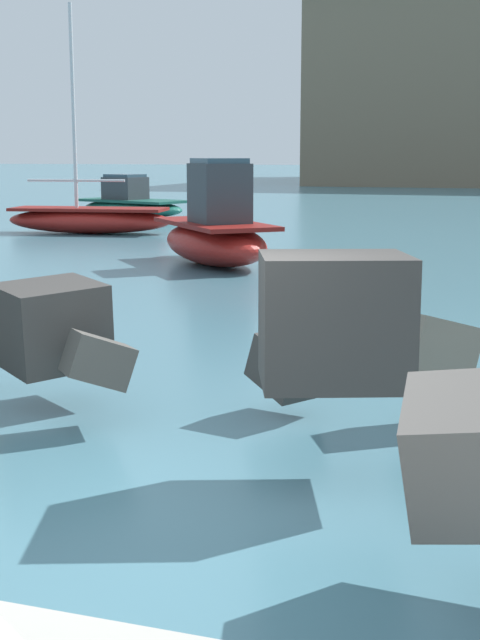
{
  "coord_description": "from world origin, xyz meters",
  "views": [
    {
      "loc": [
        2.53,
        -5.56,
        2.61
      ],
      "look_at": [
        0.57,
        0.5,
        1.4
      ],
      "focal_mm": 49.37,
      "sensor_mm": 36.0,
      "label": 1
    }
  ],
  "objects_px": {
    "boat_mid_left": "(131,204)",
    "mooring_buoy_inner": "(201,237)",
    "boat_near_centre": "(89,218)",
    "boat_mid_right": "(216,232)"
  },
  "relations": [
    {
      "from": "boat_near_centre",
      "to": "boat_mid_left",
      "type": "relative_size",
      "value": 1.31
    },
    {
      "from": "boat_near_centre",
      "to": "mooring_buoy_inner",
      "type": "height_order",
      "value": "boat_near_centre"
    },
    {
      "from": "boat_near_centre",
      "to": "mooring_buoy_inner",
      "type": "xyz_separation_m",
      "value": [
        4.79,
        -2.23,
        -0.28
      ]
    },
    {
      "from": "boat_mid_left",
      "to": "mooring_buoy_inner",
      "type": "xyz_separation_m",
      "value": [
        6.65,
        -9.54,
        -0.33
      ]
    },
    {
      "from": "boat_mid_left",
      "to": "mooring_buoy_inner",
      "type": "height_order",
      "value": "boat_mid_left"
    },
    {
      "from": "boat_mid_right",
      "to": "mooring_buoy_inner",
      "type": "distance_m",
      "value": 4.87
    },
    {
      "from": "boat_near_centre",
      "to": "boat_mid_right",
      "type": "xyz_separation_m",
      "value": [
        6.8,
        -6.63,
        0.28
      ]
    },
    {
      "from": "boat_near_centre",
      "to": "boat_mid_right",
      "type": "distance_m",
      "value": 9.5
    },
    {
      "from": "boat_near_centre",
      "to": "mooring_buoy_inner",
      "type": "distance_m",
      "value": 5.29
    },
    {
      "from": "mooring_buoy_inner",
      "to": "boat_mid_right",
      "type": "bearing_deg",
      "value": -65.45
    }
  ]
}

